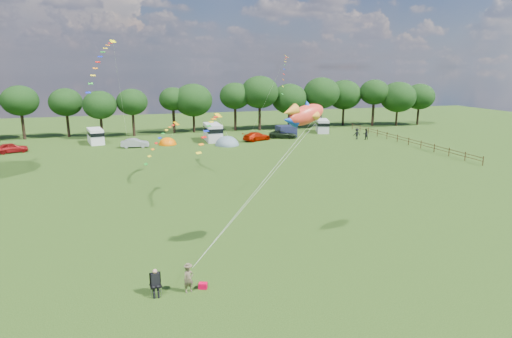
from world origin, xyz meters
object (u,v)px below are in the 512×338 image
object	(u,v)px
car_a	(11,148)
campervan_c	(213,132)
car_c	(257,136)
car_d	(283,134)
walker_a	(366,134)
camp_chair	(155,279)
campervan_b	(96,136)
car_b	(135,143)
tent_greyblue	(227,145)
campervan_d	(322,125)
kite_flyer	(189,279)
tent_orange	(168,144)
walker_b	(357,134)
fish_kite	(303,115)

from	to	relation	value
car_a	campervan_c	size ratio (longest dim) A/B	0.76
car_c	car_d	size ratio (longest dim) A/B	0.99
car_a	walker_a	world-z (taller)	walker_a
camp_chair	campervan_b	bearing A→B (deg)	90.70
car_b	tent_greyblue	bearing A→B (deg)	-93.55
campervan_d	kite_flyer	distance (m)	60.42
tent_orange	walker_b	xyz separation A→B (m)	(31.07, -3.65, 0.90)
car_d	kite_flyer	world-z (taller)	kite_flyer
car_b	walker_b	bearing A→B (deg)	-89.56
car_a	car_c	bearing A→B (deg)	-110.52
car_c	camp_chair	bearing A→B (deg)	133.46
car_a	car_c	distance (m)	36.28
car_c	campervan_b	bearing A→B (deg)	55.60
campervan_c	campervan_d	size ratio (longest dim) A/B	1.09
campervan_d	fish_kite	xyz separation A→B (m)	(-23.77, -48.35, 7.75)
campervan_b	walker_a	world-z (taller)	campervan_b
car_c	kite_flyer	world-z (taller)	kite_flyer
car_a	car_b	xyz separation A→B (m)	(16.88, -0.47, -0.05)
tent_orange	fish_kite	xyz separation A→B (m)	(5.05, -43.08, 9.00)
car_d	tent_orange	distance (m)	19.54
car_a	car_c	world-z (taller)	car_a
tent_greyblue	walker_b	size ratio (longest dim) A/B	2.26
camp_chair	tent_orange	bearing A→B (deg)	77.89
campervan_c	walker_b	bearing A→B (deg)	-101.93
car_a	car_c	size ratio (longest dim) A/B	0.92
car_c	fish_kite	xyz separation A→B (m)	(-9.41, -42.66, 8.31)
campervan_b	walker_b	xyz separation A→B (m)	(41.95, -7.84, -0.34)
fish_kite	walker_b	bearing A→B (deg)	37.08
kite_flyer	car_c	bearing A→B (deg)	54.33
car_c	walker_b	size ratio (longest dim) A/B	2.58
kite_flyer	camp_chair	bearing A→B (deg)	155.73
campervan_b	fish_kite	bearing A→B (deg)	-172.99
campervan_c	car_b	bearing A→B (deg)	103.20
car_c	walker_a	distance (m)	18.32
campervan_c	tent_greyblue	bearing A→B (deg)	-163.16
car_a	campervan_b	world-z (taller)	campervan_b
tent_orange	walker_a	xyz separation A→B (m)	(32.35, -4.33, 0.91)
car_b	fish_kite	bearing A→B (deg)	-162.29
fish_kite	campervan_c	bearing A→B (deg)	67.37
camp_chair	car_d	bearing A→B (deg)	56.35
campervan_c	camp_chair	distance (m)	49.06
kite_flyer	camp_chair	distance (m)	1.75
fish_kite	campervan_d	bearing A→B (deg)	44.33
car_c	campervan_d	world-z (taller)	campervan_d
car_b	car_d	size ratio (longest dim) A/B	0.80
car_b	car_c	distance (m)	19.41
car_b	tent_greyblue	distance (m)	13.95
car_c	camp_chair	world-z (taller)	camp_chair
campervan_d	tent_greyblue	world-z (taller)	campervan_d
fish_kite	walker_a	world-z (taller)	fish_kite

